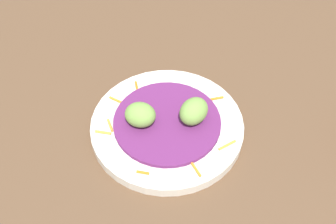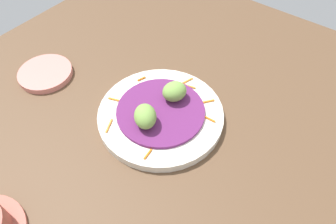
# 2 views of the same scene
# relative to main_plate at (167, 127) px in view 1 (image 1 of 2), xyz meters

# --- Properties ---
(table_surface) EXTENTS (1.10, 1.10, 0.02)m
(table_surface) POSITION_rel_main_plate_xyz_m (0.04, -0.03, -0.02)
(table_surface) COLOR brown
(table_surface) RESTS_ON ground
(main_plate) EXTENTS (0.25, 0.25, 0.02)m
(main_plate) POSITION_rel_main_plate_xyz_m (0.00, 0.00, 0.00)
(main_plate) COLOR silver
(main_plate) RESTS_ON table_surface
(cabbage_bed) EXTENTS (0.18, 0.18, 0.01)m
(cabbage_bed) POSITION_rel_main_plate_xyz_m (0.00, 0.00, 0.01)
(cabbage_bed) COLOR #60235B
(cabbage_bed) RESTS_ON main_plate
(carrot_garnish) EXTENTS (0.21, 0.22, 0.00)m
(carrot_garnish) POSITION_rel_main_plate_xyz_m (-0.01, 0.02, 0.01)
(carrot_garnish) COLOR orange
(carrot_garnish) RESTS_ON main_plate
(guac_scoop_left) EXTENTS (0.07, 0.07, 0.04)m
(guac_scoop_left) POSITION_rel_main_plate_xyz_m (-0.00, -0.04, 0.04)
(guac_scoop_left) COLOR #759E47
(guac_scoop_left) RESTS_ON cabbage_bed
(guac_scoop_center) EXTENTS (0.06, 0.06, 0.04)m
(guac_scoop_center) POSITION_rel_main_plate_xyz_m (0.00, 0.04, 0.04)
(guac_scoop_center) COLOR #759E47
(guac_scoop_center) RESTS_ON cabbage_bed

